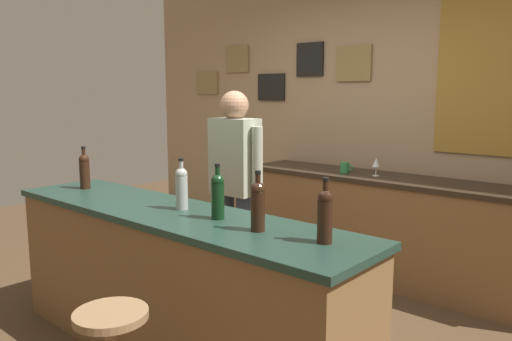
{
  "coord_description": "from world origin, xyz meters",
  "views": [
    {
      "loc": [
        2.27,
        -2.24,
        1.61
      ],
      "look_at": [
        -0.08,
        0.45,
        1.05
      ],
      "focal_mm": 35.16,
      "sensor_mm": 36.0,
      "label": 1
    }
  ],
  "objects_px": {
    "wine_bottle_d": "(258,204)",
    "wine_glass_a": "(376,163)",
    "wine_bottle_e": "(325,214)",
    "wine_bottle_c": "(218,195)",
    "wine_bottle_a": "(84,170)",
    "bartender": "(235,184)",
    "coffee_mug": "(345,167)",
    "wine_bottle_b": "(182,187)"
  },
  "relations": [
    {
      "from": "wine_bottle_d",
      "to": "wine_glass_a",
      "type": "height_order",
      "value": "wine_bottle_d"
    },
    {
      "from": "wine_bottle_e",
      "to": "wine_bottle_c",
      "type": "bearing_deg",
      "value": -179.12
    },
    {
      "from": "wine_glass_a",
      "to": "wine_bottle_a",
      "type": "bearing_deg",
      "value": -122.28
    },
    {
      "from": "wine_bottle_c",
      "to": "wine_glass_a",
      "type": "height_order",
      "value": "wine_bottle_c"
    },
    {
      "from": "wine_bottle_c",
      "to": "wine_glass_a",
      "type": "bearing_deg",
      "value": 92.56
    },
    {
      "from": "bartender",
      "to": "coffee_mug",
      "type": "bearing_deg",
      "value": 78.84
    },
    {
      "from": "coffee_mug",
      "to": "wine_bottle_e",
      "type": "bearing_deg",
      "value": -61.28
    },
    {
      "from": "wine_bottle_d",
      "to": "coffee_mug",
      "type": "relative_size",
      "value": 2.45
    },
    {
      "from": "wine_glass_a",
      "to": "wine_bottle_c",
      "type": "bearing_deg",
      "value": -87.44
    },
    {
      "from": "bartender",
      "to": "wine_bottle_d",
      "type": "xyz_separation_m",
      "value": [
        0.93,
        -0.81,
        0.12
      ]
    },
    {
      "from": "wine_bottle_a",
      "to": "coffee_mug",
      "type": "height_order",
      "value": "wine_bottle_a"
    },
    {
      "from": "wine_bottle_c",
      "to": "coffee_mug",
      "type": "xyz_separation_m",
      "value": [
        -0.38,
        1.95,
        -0.11
      ]
    },
    {
      "from": "wine_bottle_e",
      "to": "wine_glass_a",
      "type": "height_order",
      "value": "wine_bottle_e"
    },
    {
      "from": "bartender",
      "to": "coffee_mug",
      "type": "height_order",
      "value": "bartender"
    },
    {
      "from": "bartender",
      "to": "wine_bottle_c",
      "type": "bearing_deg",
      "value": -51.9
    },
    {
      "from": "bartender",
      "to": "wine_glass_a",
      "type": "height_order",
      "value": "bartender"
    },
    {
      "from": "wine_bottle_b",
      "to": "bartender",
      "type": "bearing_deg",
      "value": 110.69
    },
    {
      "from": "bartender",
      "to": "wine_bottle_d",
      "type": "distance_m",
      "value": 1.24
    },
    {
      "from": "wine_bottle_c",
      "to": "wine_bottle_d",
      "type": "distance_m",
      "value": 0.33
    },
    {
      "from": "bartender",
      "to": "wine_glass_a",
      "type": "bearing_deg",
      "value": 66.61
    },
    {
      "from": "bartender",
      "to": "coffee_mug",
      "type": "xyz_separation_m",
      "value": [
        0.23,
        1.18,
        0.01
      ]
    },
    {
      "from": "wine_bottle_c",
      "to": "wine_bottle_d",
      "type": "height_order",
      "value": "same"
    },
    {
      "from": "wine_bottle_b",
      "to": "wine_glass_a",
      "type": "xyz_separation_m",
      "value": [
        0.23,
        1.96,
        -0.05
      ]
    },
    {
      "from": "wine_glass_a",
      "to": "wine_bottle_e",
      "type": "bearing_deg",
      "value": -68.48
    },
    {
      "from": "wine_bottle_e",
      "to": "wine_glass_a",
      "type": "xyz_separation_m",
      "value": [
        -0.78,
        1.97,
        -0.05
      ]
    },
    {
      "from": "wine_bottle_e",
      "to": "wine_bottle_a",
      "type": "bearing_deg",
      "value": -179.32
    },
    {
      "from": "wine_bottle_b",
      "to": "coffee_mug",
      "type": "height_order",
      "value": "wine_bottle_b"
    },
    {
      "from": "bartender",
      "to": "wine_glass_a",
      "type": "distance_m",
      "value": 1.31
    },
    {
      "from": "wine_bottle_b",
      "to": "wine_bottle_d",
      "type": "bearing_deg",
      "value": -5.13
    },
    {
      "from": "wine_bottle_b",
      "to": "wine_bottle_d",
      "type": "xyz_separation_m",
      "value": [
        0.65,
        -0.06,
        0.0
      ]
    },
    {
      "from": "wine_bottle_c",
      "to": "wine_bottle_e",
      "type": "height_order",
      "value": "same"
    },
    {
      "from": "wine_bottle_a",
      "to": "wine_bottle_b",
      "type": "bearing_deg",
      "value": 1.84
    },
    {
      "from": "wine_glass_a",
      "to": "coffee_mug",
      "type": "distance_m",
      "value": 0.3
    },
    {
      "from": "wine_bottle_c",
      "to": "wine_bottle_a",
      "type": "bearing_deg",
      "value": -179.43
    },
    {
      "from": "wine_bottle_e",
      "to": "wine_bottle_d",
      "type": "bearing_deg",
      "value": -172.28
    },
    {
      "from": "wine_bottle_a",
      "to": "wine_bottle_e",
      "type": "bearing_deg",
      "value": 0.68
    },
    {
      "from": "wine_bottle_e",
      "to": "coffee_mug",
      "type": "bearing_deg",
      "value": 118.72
    },
    {
      "from": "bartender",
      "to": "wine_bottle_b",
      "type": "height_order",
      "value": "bartender"
    },
    {
      "from": "wine_bottle_d",
      "to": "wine_bottle_c",
      "type": "bearing_deg",
      "value": 173.19
    },
    {
      "from": "coffee_mug",
      "to": "wine_bottle_a",
      "type": "bearing_deg",
      "value": -116.27
    },
    {
      "from": "wine_bottle_b",
      "to": "coffee_mug",
      "type": "xyz_separation_m",
      "value": [
        -0.05,
        1.93,
        -0.11
      ]
    },
    {
      "from": "wine_bottle_e",
      "to": "wine_bottle_b",
      "type": "bearing_deg",
      "value": 179.5
    }
  ]
}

